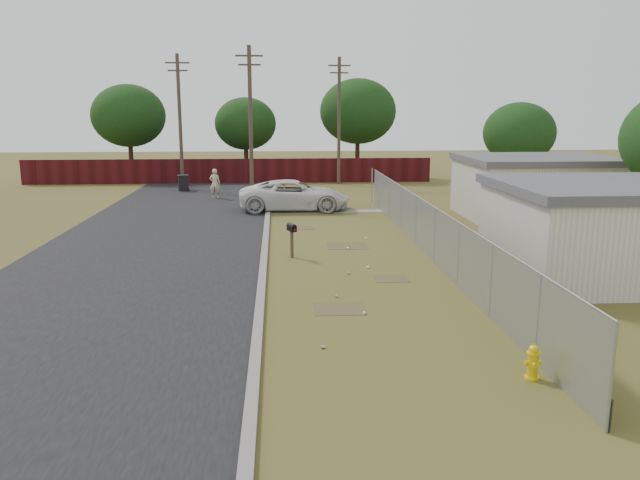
{
  "coord_description": "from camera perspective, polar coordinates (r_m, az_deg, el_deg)",
  "views": [
    {
      "loc": [
        -2.45,
        -21.4,
        5.45
      ],
      "look_at": [
        -1.06,
        -0.93,
        1.1
      ],
      "focal_mm": 35.0,
      "sensor_mm": 36.0,
      "label": 1
    }
  ],
  "objects": [
    {
      "name": "horizon_trees",
      "position": [
        45.08,
        0.31,
        10.92
      ],
      "size": [
        33.32,
        31.94,
        7.78
      ],
      "color": "#352718",
      "rests_on": "ground"
    },
    {
      "name": "pedestrian",
      "position": [
        38.96,
        -9.59,
        5.11
      ],
      "size": [
        0.71,
        0.51,
        1.83
      ],
      "primitive_type": "imported",
      "rotation": [
        0.0,
        0.0,
        3.03
      ],
      "color": "beige",
      "rests_on": "ground"
    },
    {
      "name": "pickup_truck",
      "position": [
        33.9,
        -2.36,
        4.12
      ],
      "size": [
        5.96,
        2.79,
        1.65
      ],
      "primitive_type": "imported",
      "rotation": [
        0.0,
        0.0,
        1.56
      ],
      "color": "silver",
      "rests_on": "ground"
    },
    {
      "name": "ground",
      "position": [
        22.21,
        2.57,
        -2.24
      ],
      "size": [
        120.0,
        120.0,
        0.0
      ],
      "primitive_type": "plane",
      "color": "brown",
      "rests_on": "ground"
    },
    {
      "name": "fire_hydrant",
      "position": [
        13.68,
        18.89,
        -10.56
      ],
      "size": [
        0.34,
        0.34,
        0.77
      ],
      "color": "#E3BD0B",
      "rests_on": "ground"
    },
    {
      "name": "trash_bin",
      "position": [
        42.92,
        -12.39,
        5.13
      ],
      "size": [
        0.85,
        0.84,
        1.07
      ],
      "color": "black",
      "rests_on": "ground"
    },
    {
      "name": "scattered_litter",
      "position": [
        20.5,
        2.97,
        -3.35
      ],
      "size": [
        2.85,
        12.29,
        0.07
      ],
      "color": "white",
      "rests_on": "ground"
    },
    {
      "name": "street",
      "position": [
        30.25,
        -12.01,
        1.36
      ],
      "size": [
        15.1,
        60.0,
        0.12
      ],
      "color": "black",
      "rests_on": "ground"
    },
    {
      "name": "mailbox",
      "position": [
        23.01,
        -2.6,
        0.86
      ],
      "size": [
        0.37,
        0.56,
        1.29
      ],
      "color": "brown",
      "rests_on": "ground"
    },
    {
      "name": "houses",
      "position": [
        27.65,
        22.27,
        2.99
      ],
      "size": [
        9.3,
        17.24,
        3.1
      ],
      "color": "silver",
      "rests_on": "ground"
    },
    {
      "name": "utility_poles",
      "position": [
        42.09,
        -5.64,
        10.88
      ],
      "size": [
        12.6,
        8.24,
        9.0
      ],
      "color": "#4E4434",
      "rests_on": "ground"
    },
    {
      "name": "chainlink_fence",
      "position": [
        23.57,
        9.87,
        0.41
      ],
      "size": [
        0.1,
        27.06,
        2.02
      ],
      "color": "#92959A",
      "rests_on": "ground"
    },
    {
      "name": "privacy_fence",
      "position": [
        46.75,
        -8.27,
        6.26
      ],
      "size": [
        30.0,
        0.12,
        1.8
      ],
      "primitive_type": "cube",
      "color": "#400D12",
      "rests_on": "ground"
    }
  ]
}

